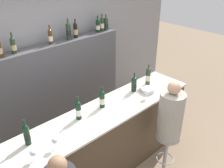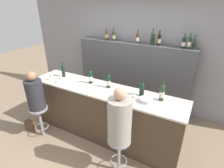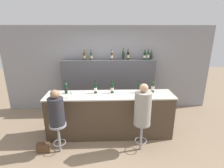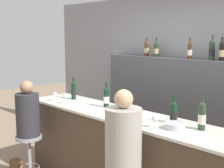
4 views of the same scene
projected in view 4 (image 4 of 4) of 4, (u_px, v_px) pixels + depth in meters
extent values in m
cube|color=gray|center=(191.00, 79.00, 4.75)|extent=(6.40, 0.05, 2.60)
cube|color=#473828|center=(119.00, 156.00, 3.79)|extent=(2.92, 0.60, 1.02)
cube|color=beige|center=(119.00, 114.00, 3.70)|extent=(2.96, 0.64, 0.03)
cube|color=#4C4C51|center=(182.00, 113.00, 4.67)|extent=(2.78, 0.28, 1.62)
cylinder|color=black|center=(74.00, 92.00, 4.47)|extent=(0.07, 0.07, 0.22)
cylinder|color=black|center=(74.00, 92.00, 4.48)|extent=(0.07, 0.07, 0.09)
sphere|color=black|center=(73.00, 84.00, 4.46)|extent=(0.07, 0.07, 0.07)
cylinder|color=black|center=(73.00, 80.00, 4.45)|extent=(0.02, 0.02, 0.09)
cylinder|color=black|center=(106.00, 99.00, 3.99)|extent=(0.07, 0.07, 0.21)
cylinder|color=white|center=(106.00, 100.00, 3.99)|extent=(0.07, 0.07, 0.09)
sphere|color=black|center=(106.00, 91.00, 3.97)|extent=(0.07, 0.07, 0.07)
cylinder|color=black|center=(106.00, 86.00, 3.96)|extent=(0.02, 0.02, 0.09)
cylinder|color=black|center=(129.00, 104.00, 3.72)|extent=(0.07, 0.07, 0.21)
cylinder|color=beige|center=(129.00, 105.00, 3.72)|extent=(0.07, 0.07, 0.08)
sphere|color=black|center=(129.00, 95.00, 3.70)|extent=(0.07, 0.07, 0.07)
cylinder|color=black|center=(129.00, 91.00, 3.69)|extent=(0.02, 0.02, 0.08)
cylinder|color=black|center=(174.00, 114.00, 3.27)|extent=(0.08, 0.08, 0.19)
cylinder|color=black|center=(174.00, 115.00, 3.27)|extent=(0.08, 0.08, 0.08)
sphere|color=black|center=(174.00, 105.00, 3.25)|extent=(0.08, 0.08, 0.08)
cylinder|color=black|center=(174.00, 99.00, 3.24)|extent=(0.02, 0.02, 0.10)
cylinder|color=#233823|center=(202.00, 118.00, 3.03)|extent=(0.07, 0.07, 0.24)
cylinder|color=beige|center=(202.00, 119.00, 3.04)|extent=(0.08, 0.08, 0.10)
sphere|color=#233823|center=(202.00, 106.00, 3.02)|extent=(0.07, 0.07, 0.07)
cylinder|color=#233823|center=(203.00, 101.00, 3.01)|extent=(0.02, 0.02, 0.08)
cylinder|color=#4C2D14|center=(147.00, 50.00, 5.02)|extent=(0.07, 0.07, 0.20)
cylinder|color=tan|center=(147.00, 50.00, 5.02)|extent=(0.07, 0.07, 0.08)
sphere|color=#4C2D14|center=(147.00, 44.00, 5.00)|extent=(0.07, 0.07, 0.07)
cylinder|color=#4C2D14|center=(147.00, 40.00, 5.00)|extent=(0.02, 0.02, 0.08)
cylinder|color=#233823|center=(156.00, 50.00, 4.88)|extent=(0.07, 0.07, 0.20)
cylinder|color=tan|center=(156.00, 51.00, 4.88)|extent=(0.07, 0.07, 0.08)
sphere|color=#233823|center=(156.00, 44.00, 4.87)|extent=(0.07, 0.07, 0.07)
cylinder|color=#233823|center=(157.00, 40.00, 4.86)|extent=(0.02, 0.02, 0.10)
cylinder|color=#4C2D14|center=(190.00, 52.00, 4.46)|extent=(0.06, 0.06, 0.20)
cylinder|color=beige|center=(190.00, 53.00, 4.46)|extent=(0.07, 0.07, 0.08)
sphere|color=#4C2D14|center=(190.00, 45.00, 4.44)|extent=(0.06, 0.06, 0.06)
cylinder|color=#4C2D14|center=(190.00, 41.00, 4.43)|extent=(0.02, 0.02, 0.09)
cylinder|color=#233823|center=(212.00, 52.00, 4.22)|extent=(0.08, 0.08, 0.24)
cylinder|color=black|center=(212.00, 52.00, 4.22)|extent=(0.08, 0.08, 0.09)
sphere|color=#233823|center=(212.00, 43.00, 4.20)|extent=(0.08, 0.08, 0.08)
cylinder|color=#233823|center=(213.00, 38.00, 4.19)|extent=(0.02, 0.02, 0.09)
cylinder|color=black|center=(222.00, 53.00, 4.12)|extent=(0.07, 0.07, 0.22)
cylinder|color=tan|center=(222.00, 53.00, 4.12)|extent=(0.07, 0.07, 0.09)
sphere|color=black|center=(222.00, 44.00, 4.10)|extent=(0.07, 0.07, 0.07)
cylinder|color=black|center=(222.00, 40.00, 4.09)|extent=(0.02, 0.02, 0.08)
cylinder|color=silver|center=(55.00, 101.00, 4.36)|extent=(0.06, 0.06, 0.00)
cylinder|color=silver|center=(55.00, 99.00, 4.35)|extent=(0.01, 0.01, 0.07)
sphere|color=silver|center=(55.00, 94.00, 4.34)|extent=(0.07, 0.07, 0.07)
cylinder|color=silver|center=(66.00, 104.00, 4.18)|extent=(0.07, 0.07, 0.00)
cylinder|color=silver|center=(66.00, 101.00, 4.18)|extent=(0.01, 0.01, 0.08)
sphere|color=silver|center=(65.00, 96.00, 4.16)|extent=(0.07, 0.07, 0.07)
cylinder|color=silver|center=(155.00, 127.00, 3.12)|extent=(0.06, 0.06, 0.00)
cylinder|color=silver|center=(155.00, 124.00, 3.12)|extent=(0.01, 0.01, 0.06)
sphere|color=silver|center=(155.00, 118.00, 3.11)|extent=(0.07, 0.07, 0.07)
cylinder|color=#B7B7BC|center=(175.00, 126.00, 3.08)|extent=(0.21, 0.21, 0.06)
cylinder|color=gray|center=(30.00, 161.00, 4.16)|extent=(0.05, 0.05, 0.61)
torus|color=gray|center=(30.00, 167.00, 4.17)|extent=(0.26, 0.26, 0.02)
cylinder|color=gray|center=(29.00, 137.00, 4.10)|extent=(0.34, 0.34, 0.04)
cylinder|color=#28282D|center=(28.00, 115.00, 4.06)|extent=(0.30, 0.30, 0.56)
sphere|color=#936B4C|center=(26.00, 87.00, 4.00)|extent=(0.17, 0.17, 0.17)
cylinder|color=gray|center=(123.00, 144.00, 2.84)|extent=(0.34, 0.34, 0.67)
sphere|color=tan|center=(124.00, 99.00, 2.77)|extent=(0.17, 0.17, 0.17)
cube|color=#513823|center=(18.00, 167.00, 4.44)|extent=(0.26, 0.12, 0.20)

